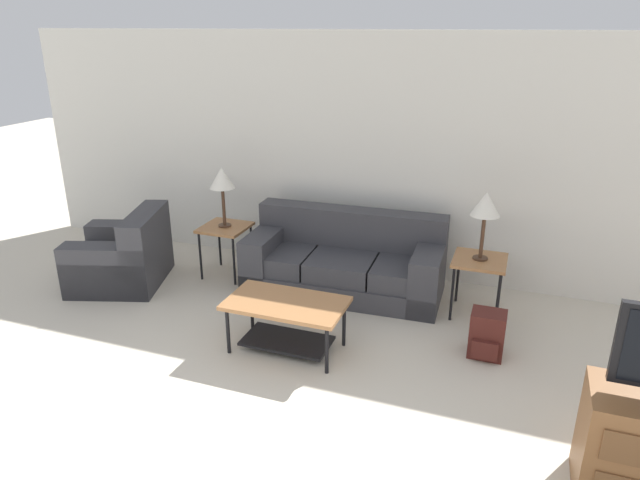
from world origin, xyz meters
TOP-DOWN VIEW (x-y plane):
  - wall_back at (0.00, 4.43)m, footprint 8.51×0.06m
  - couch at (-0.05, 3.80)m, footprint 2.06×0.94m
  - armchair at (-2.36, 3.16)m, footprint 1.15×1.18m
  - coffee_table at (-0.16, 2.49)m, footprint 1.01×0.57m
  - side_table_left at (-1.41, 3.72)m, footprint 0.49×0.50m
  - side_table_right at (1.31, 3.72)m, footprint 0.49×0.50m
  - table_lamp_left at (-1.41, 3.72)m, footprint 0.27×0.27m
  - table_lamp_right at (1.31, 3.72)m, footprint 0.27×0.27m
  - backpack at (1.47, 2.98)m, footprint 0.29×0.31m

SIDE VIEW (x-z plane):
  - backpack at x=1.47m, z-range 0.00..0.40m
  - armchair at x=-2.36m, z-range -0.11..0.69m
  - couch at x=-0.05m, z-range -0.11..0.71m
  - coffee_table at x=-0.16m, z-range 0.11..0.57m
  - side_table_left at x=-1.41m, z-range 0.23..0.80m
  - side_table_right at x=1.31m, z-range 0.23..0.80m
  - table_lamp_left at x=-1.41m, z-range 0.77..1.43m
  - table_lamp_right at x=1.31m, z-range 0.77..1.43m
  - wall_back at x=0.00m, z-range 0.00..2.60m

